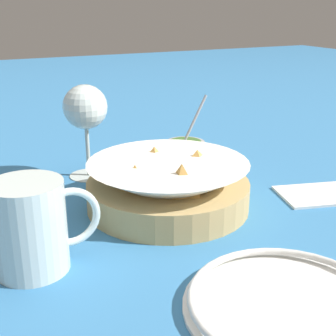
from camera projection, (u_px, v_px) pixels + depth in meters
name	position (u px, v px, depth m)	size (l,w,h in m)	color
ground_plane	(176.00, 195.00, 0.74)	(4.00, 4.00, 0.00)	teal
food_basket	(168.00, 186.00, 0.68)	(0.24, 0.24, 0.08)	tan
sauce_cup	(185.00, 151.00, 0.87)	(0.08, 0.07, 0.13)	#B7B7BC
wine_glass	(85.00, 110.00, 0.78)	(0.07, 0.07, 0.16)	silver
beer_mug	(31.00, 230.00, 0.52)	(0.12, 0.08, 0.11)	silver
side_plate	(289.00, 304.00, 0.46)	(0.21, 0.21, 0.01)	white
napkin	(325.00, 193.00, 0.73)	(0.16, 0.12, 0.01)	white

